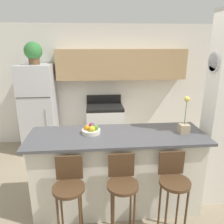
% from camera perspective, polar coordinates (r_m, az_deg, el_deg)
% --- Properties ---
extents(ground_plane, '(14.00, 14.00, 0.00)m').
position_cam_1_polar(ground_plane, '(3.32, 1.27, -22.98)').
color(ground_plane, gray).
extents(wall_back, '(5.60, 0.38, 2.55)m').
position_cam_1_polar(wall_back, '(4.77, -0.08, 9.01)').
color(wall_back, white).
rests_on(wall_back, ground_plane).
extents(pillar_right, '(0.38, 0.32, 2.55)m').
position_cam_1_polar(pillar_right, '(3.15, 26.52, -0.57)').
color(pillar_right, white).
rests_on(pillar_right, ground_plane).
extents(counter_bar, '(2.23, 0.73, 1.06)m').
position_cam_1_polar(counter_bar, '(3.00, 1.34, -15.18)').
color(counter_bar, silver).
rests_on(counter_bar, ground_plane).
extents(refrigerator, '(0.65, 0.72, 1.77)m').
position_cam_1_polar(refrigerator, '(4.68, -18.48, 0.79)').
color(refrigerator, silver).
rests_on(refrigerator, ground_plane).
extents(stove_range, '(0.76, 0.64, 1.07)m').
position_cam_1_polar(stove_range, '(4.73, -1.89, -3.57)').
color(stove_range, white).
rests_on(stove_range, ground_plane).
extents(bar_stool_left, '(0.34, 0.34, 1.01)m').
position_cam_1_polar(bar_stool_left, '(2.51, -11.11, -19.13)').
color(bar_stool_left, '#4C331E').
rests_on(bar_stool_left, ground_plane).
extents(bar_stool_mid, '(0.34, 0.34, 1.01)m').
position_cam_1_polar(bar_stool_mid, '(2.51, 2.72, -18.76)').
color(bar_stool_mid, '#4C331E').
rests_on(bar_stool_mid, ground_plane).
extents(bar_stool_right, '(0.34, 0.34, 1.01)m').
position_cam_1_polar(bar_stool_right, '(2.63, 15.74, -17.48)').
color(bar_stool_right, '#4C331E').
rests_on(bar_stool_right, ground_plane).
extents(potted_plant_on_fridge, '(0.34, 0.34, 0.42)m').
position_cam_1_polar(potted_plant_on_fridge, '(4.50, -19.87, 14.50)').
color(potted_plant_on_fridge, brown).
rests_on(potted_plant_on_fridge, refrigerator).
extents(orchid_vase, '(0.12, 0.12, 0.48)m').
position_cam_1_polar(orchid_vase, '(2.91, 18.40, -2.88)').
color(orchid_vase, tan).
rests_on(orchid_vase, counter_bar).
extents(fruit_bowl, '(0.24, 0.24, 0.12)m').
position_cam_1_polar(fruit_bowl, '(2.79, -5.39, -4.62)').
color(fruit_bowl, silver).
rests_on(fruit_bowl, counter_bar).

